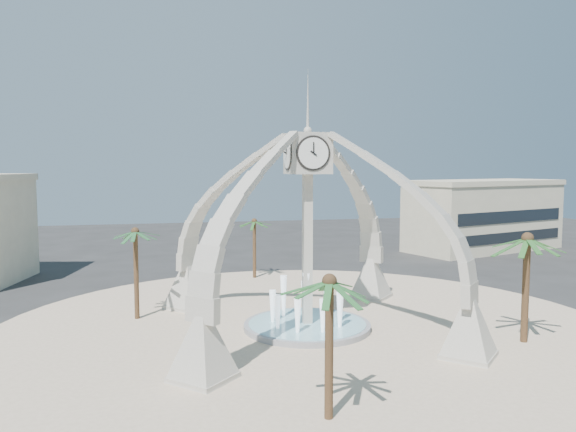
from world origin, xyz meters
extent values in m
plane|color=#282828|center=(0.00, 0.00, 0.00)|extent=(140.00, 140.00, 0.00)
cylinder|color=beige|center=(0.00, 0.00, 0.03)|extent=(40.00, 40.00, 0.06)
cube|color=#BDB5A8|center=(0.00, 0.00, 4.90)|extent=(0.55, 0.55, 9.80)
cube|color=#BDB5A8|center=(0.00, 0.00, 11.05)|extent=(2.50, 2.50, 2.50)
cone|color=#BDB5A8|center=(0.00, 0.00, 14.30)|extent=(0.20, 0.20, 4.00)
cylinder|color=white|center=(0.00, -1.29, 11.05)|extent=(1.84, 0.04, 1.84)
pyramid|color=#BDB5A8|center=(7.07, 7.07, 1.60)|extent=(3.80, 3.80, 3.20)
pyramid|color=#BDB5A8|center=(-7.07, 7.07, 1.60)|extent=(3.80, 3.80, 3.20)
pyramid|color=#BDB5A8|center=(-7.07, -7.07, 1.60)|extent=(3.80, 3.80, 3.20)
pyramid|color=#BDB5A8|center=(7.07, -7.07, 1.60)|extent=(3.80, 3.80, 3.20)
cylinder|color=#99999C|center=(0.00, 0.00, 0.20)|extent=(8.00, 8.00, 0.40)
cylinder|color=#97D5E1|center=(0.00, 0.00, 0.42)|extent=(7.40, 7.40, 0.04)
cone|color=white|center=(0.00, 0.00, 2.02)|extent=(0.60, 0.60, 3.20)
cube|color=beige|center=(30.00, 28.00, 4.00)|extent=(21.49, 13.79, 8.00)
cube|color=beige|center=(30.00, 28.00, 8.30)|extent=(21.87, 14.17, 0.60)
cylinder|color=brown|center=(11.63, -5.45, 3.13)|extent=(0.41, 0.41, 6.26)
cylinder|color=brown|center=(-10.54, 4.85, 3.04)|extent=(0.32, 0.32, 6.08)
cylinder|color=brown|center=(-0.49, 16.84, 2.69)|extent=(0.31, 0.31, 5.39)
cylinder|color=brown|center=(-2.44, -12.43, 2.91)|extent=(0.36, 0.36, 5.82)
camera|label=1|loc=(-9.02, -33.46, 10.27)|focal=35.00mm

